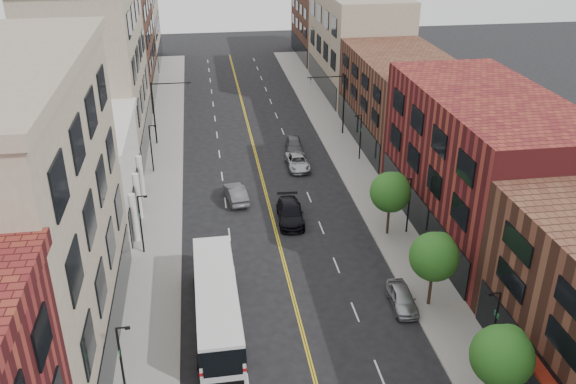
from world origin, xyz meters
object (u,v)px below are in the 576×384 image
car_parked_far (402,298)px  car_lane_a (290,213)px  car_lane_c (294,144)px  car_lane_behind (236,194)px  car_lane_b (298,162)px  city_bus (217,302)px

car_parked_far → car_lane_a: car_lane_a is taller
car_parked_far → car_lane_c: bearing=98.4°
car_parked_far → car_lane_behind: bearing=122.4°
car_lane_c → car_lane_behind: bearing=-117.5°
car_lane_behind → car_lane_c: size_ratio=1.06×
car_parked_far → car_lane_b: size_ratio=0.84×
car_lane_a → car_lane_c: bearing=82.7°
car_parked_far → car_lane_behind: (-10.37, 18.06, 0.07)m
car_lane_behind → car_lane_c: car_lane_behind is taller
city_bus → car_lane_c: 31.31m
car_parked_far → car_lane_b: bearing=100.3°
city_bus → car_lane_behind: 18.38m
car_lane_behind → car_parked_far: bearing=111.9°
car_lane_b → car_lane_c: size_ratio=1.11×
city_bus → car_lane_b: 26.69m
car_lane_behind → car_lane_c: (7.36, 11.52, -0.02)m
city_bus → car_parked_far: (12.90, 0.11, -1.17)m
city_bus → car_lane_behind: city_bus is taller
car_lane_c → car_lane_b: bearing=-89.2°
car_lane_a → car_lane_b: car_lane_a is taller
car_lane_c → car_parked_far: bearing=-79.2°
car_lane_behind → car_lane_a: (4.47, -4.60, 0.02)m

